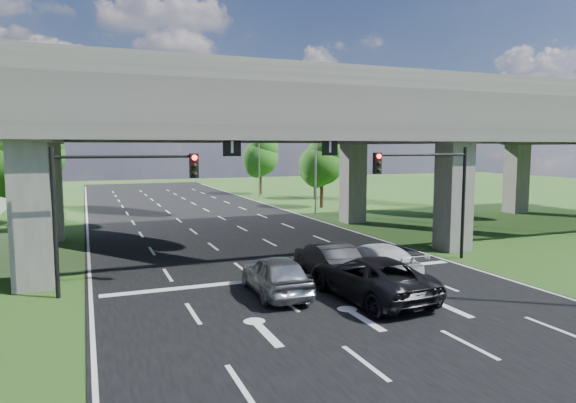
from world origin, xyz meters
TOP-DOWN VIEW (x-y plane):
  - ground at (0.00, 0.00)m, footprint 160.00×160.00m
  - road at (0.00, 10.00)m, footprint 18.00×120.00m
  - overpass at (0.00, 12.00)m, footprint 80.00×15.00m
  - signal_right at (7.82, 3.94)m, footprint 5.76×0.54m
  - signal_left at (-7.82, 3.94)m, footprint 5.76×0.54m
  - streetlight_far at (10.10, 24.00)m, footprint 3.38×0.25m
  - streetlight_beyond at (10.10, 40.00)m, footprint 3.38×0.25m
  - tree_left_near at (-13.95, 26.00)m, footprint 4.50×4.50m
  - tree_left_far at (-12.95, 42.00)m, footprint 4.80×4.80m
  - tree_right_near at (13.05, 28.00)m, footprint 4.20×4.20m
  - tree_right_mid at (16.05, 36.00)m, footprint 3.91×3.90m
  - tree_right_far at (12.05, 44.00)m, footprint 4.50×4.50m
  - car_silver at (-1.80, 1.13)m, footprint 2.13×4.88m
  - car_dark at (1.45, 3.00)m, footprint 2.04×5.00m
  - car_white at (3.30, 1.84)m, footprint 2.45×5.63m
  - car_trailing at (1.47, -0.75)m, footprint 3.22×6.24m

SIDE VIEW (x-z plane):
  - ground at x=0.00m, z-range 0.00..0.00m
  - road at x=0.00m, z-range 0.00..0.03m
  - car_dark at x=1.45m, z-range 0.03..1.64m
  - car_white at x=3.30m, z-range 0.03..1.64m
  - car_silver at x=-1.80m, z-range 0.03..1.67m
  - car_trailing at x=1.47m, z-range 0.03..1.71m
  - tree_right_mid at x=16.05m, z-range 0.79..7.55m
  - signal_right at x=7.82m, z-range 1.19..7.19m
  - signal_left at x=-7.82m, z-range 1.19..7.19m
  - tree_right_near at x=13.05m, z-range 0.86..8.14m
  - tree_left_near at x=-13.95m, z-range 0.92..8.72m
  - tree_right_far at x=12.05m, z-range 0.92..8.72m
  - tree_left_far at x=-12.95m, z-range 0.98..9.30m
  - streetlight_far at x=10.10m, z-range 0.85..10.85m
  - streetlight_beyond at x=10.10m, z-range 0.85..10.85m
  - overpass at x=0.00m, z-range 2.92..12.92m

